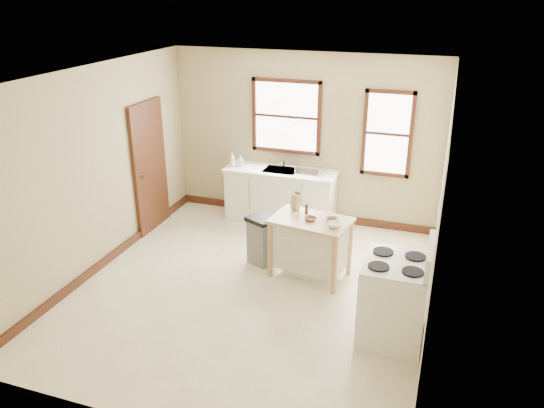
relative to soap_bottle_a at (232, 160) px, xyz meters
The scene contains 23 objects.
floor 2.61m from the soap_bottle_a, 61.98° to the right, with size 5.00×5.00×0.00m, color beige.
ceiling 2.97m from the soap_bottle_a, 61.98° to the right, with size 5.00×5.00×0.00m, color white.
wall_back 1.24m from the soap_bottle_a, 19.25° to the left, with size 4.50×0.04×2.80m, color tan.
wall_left 2.42m from the soap_bottle_a, 118.15° to the right, with size 0.04×5.00×2.80m, color tan.
wall_right 3.99m from the soap_bottle_a, 32.02° to the right, with size 0.04×5.00×2.80m, color tan.
window_main 1.15m from the soap_bottle_a, 24.33° to the left, with size 1.17×0.06×1.22m, color #35150E, non-canonical shape.
window_side 2.56m from the soap_bottle_a, ahead, with size 0.77×0.06×1.37m, color #35150E, non-canonical shape.
door_left 1.36m from the soap_bottle_a, 143.39° to the right, with size 0.06×0.90×2.10m, color #35150E.
baseboard_back 1.53m from the soap_bottle_a, 17.87° to the left, with size 4.50×0.04×0.12m, color #35150E.
baseboard_left 2.57m from the soap_bottle_a, 117.51° to the right, with size 0.04×5.00×0.12m, color #35150E.
sink_counter 1.01m from the soap_bottle_a, ahead, with size 1.86×0.62×0.92m, color white, non-canonical shape.
faucet 0.87m from the soap_bottle_a, 18.29° to the left, with size 0.03×0.03×0.22m, color silver.
soap_bottle_a is the anchor object (origin of this frame).
soap_bottle_b 0.14m from the soap_bottle_a, 33.04° to the left, with size 0.08×0.08×0.18m, color #B2B2B2.
dish_rack 1.31m from the soap_bottle_a, ahead, with size 0.42×0.31×0.10m, color silver, non-canonical shape.
kitchen_island 2.41m from the soap_bottle_a, 40.67° to the right, with size 1.04×0.66×0.85m, color tan, non-canonical shape.
knife_block 1.94m from the soap_bottle_a, 40.33° to the right, with size 0.10×0.10×0.20m, color tan, non-canonical shape.
pepper_grinder 2.15m from the soap_bottle_a, 39.43° to the right, with size 0.04×0.04×0.15m, color #452512.
bowl_a 2.35m from the soap_bottle_a, 41.24° to the right, with size 0.16×0.16×0.04m, color brown.
bowl_b 2.54m from the soap_bottle_a, 36.16° to the right, with size 0.17×0.17×0.04m, color brown.
bowl_c 2.69m from the soap_bottle_a, 38.12° to the right, with size 0.18×0.18×0.06m, color white.
trash_bin 1.86m from the soap_bottle_a, 54.06° to the right, with size 0.37×0.31×0.72m, color slate, non-canonical shape.
gas_stove 3.96m from the soap_bottle_a, 40.28° to the right, with size 0.77×0.78×1.23m, color white, non-canonical shape.
Camera 1 is at (2.22, -5.68, 3.76)m, focal length 35.00 mm.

